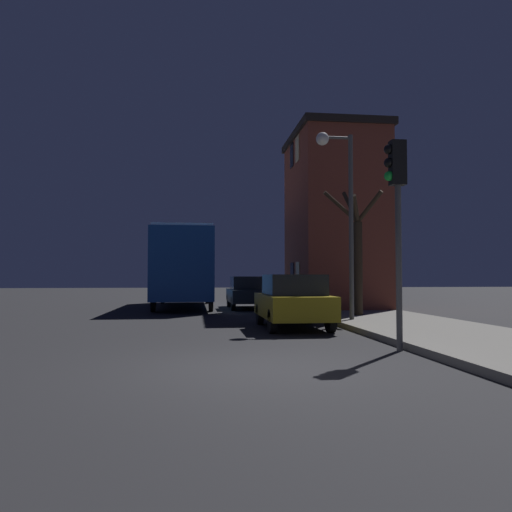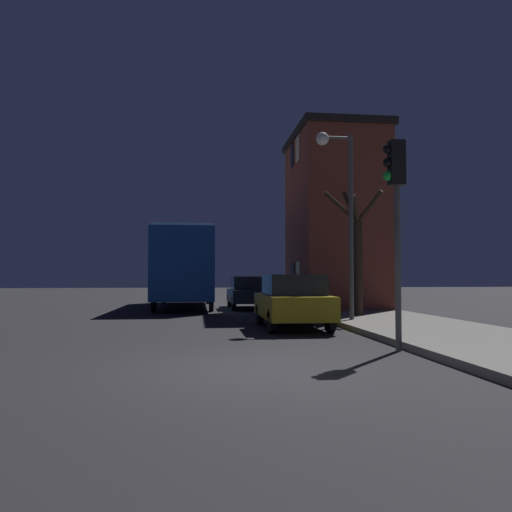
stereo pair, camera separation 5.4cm
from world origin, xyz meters
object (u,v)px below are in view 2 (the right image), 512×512
at_px(traffic_light, 395,199).
at_px(bare_tree, 357,251).
at_px(streetlamp, 340,191).
at_px(car_near_lane, 292,301).
at_px(car_mid_lane, 249,292).
at_px(bus, 185,263).

bearing_deg(traffic_light, bare_tree, 77.70).
height_order(streetlamp, car_near_lane, streetlamp).
height_order(traffic_light, car_near_lane, traffic_light).
bearing_deg(car_near_lane, bare_tree, 43.12).
relative_size(streetlamp, car_mid_lane, 1.37).
xyz_separation_m(car_near_lane, car_mid_lane, (-0.29, 9.00, -0.02)).
bearing_deg(streetlamp, bare_tree, 56.34).
distance_m(traffic_light, bus, 15.62).
distance_m(bus, car_near_lane, 11.03).
relative_size(car_near_lane, car_mid_lane, 0.90).
distance_m(streetlamp, car_near_lane, 3.89).
relative_size(traffic_light, bus, 0.43).
height_order(bare_tree, car_near_lane, bare_tree).
xyz_separation_m(bare_tree, bus, (-6.06, 7.84, -0.21)).
bearing_deg(streetlamp, car_mid_lane, 104.16).
xyz_separation_m(traffic_light, bare_tree, (1.54, 7.08, -0.67)).
height_order(streetlamp, traffic_light, streetlamp).
height_order(streetlamp, bare_tree, streetlamp).
bearing_deg(bus, bare_tree, -52.30).
bearing_deg(bare_tree, car_near_lane, -136.88).
bearing_deg(streetlamp, bus, 117.97).
bearing_deg(car_mid_lane, car_near_lane, -88.14).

